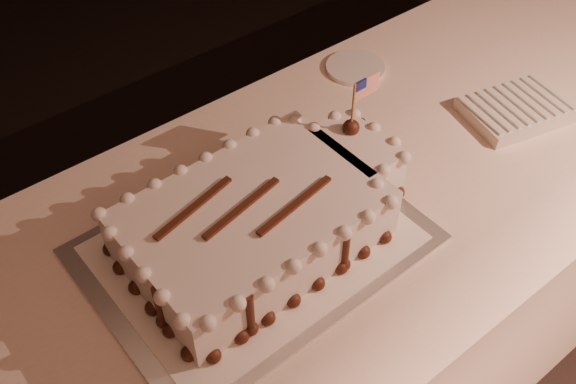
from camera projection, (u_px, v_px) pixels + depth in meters
banquet_table at (303, 316)px, 1.53m from camera, size 2.40×0.80×0.75m
cake_board at (254, 244)px, 1.19m from camera, size 0.60×0.46×0.01m
doily at (254, 243)px, 1.19m from camera, size 0.54×0.41×0.00m
sheet_cake at (267, 215)px, 1.17m from camera, size 0.57×0.33×0.22m
napkin_stack at (515, 109)px, 1.45m from camera, size 0.25×0.21×0.04m
side_plate at (355, 68)px, 1.58m from camera, size 0.15×0.15×0.01m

